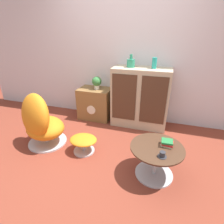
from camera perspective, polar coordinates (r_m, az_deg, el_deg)
The scene contains 12 objects.
ground_plane at distance 2.51m, azimuth -5.50°, elevation -15.82°, with size 12.00×12.00×0.00m, color brown.
wall_back at distance 3.36m, azimuth 4.11°, elevation 19.21°, with size 6.40×0.06×2.60m.
sideboard at distance 3.21m, azimuth 9.18°, elevation 4.63°, with size 0.99×0.47×1.07m.
tv_console at distance 3.53m, azimuth -5.45°, elevation 2.80°, with size 0.63×0.45×0.62m.
egg_chair at distance 2.84m, azimuth -22.31°, elevation -3.14°, with size 0.82×0.80×0.87m.
ottoman at distance 2.61m, azimuth -9.33°, elevation -9.44°, with size 0.40×0.34×0.25m.
coffee_table at distance 2.23m, azimuth 14.08°, elevation -14.39°, with size 0.63×0.63×0.41m.
vase_leftmost at distance 3.09m, azimuth 6.18°, elevation 15.69°, with size 0.14×0.14×0.21m.
vase_inner_left at distance 3.04m, azimuth 13.67°, elevation 15.28°, with size 0.08×0.08×0.18m.
potted_plant at distance 3.37m, azimuth -5.00°, elevation 9.74°, with size 0.18×0.18×0.24m.
teacup at distance 1.99m, azimuth 16.11°, elevation -13.26°, with size 0.10×0.10×0.06m.
book_stack at distance 2.16m, azimuth 17.59°, elevation -9.64°, with size 0.15×0.14×0.07m.
Camera 1 is at (0.79, -1.73, 1.64)m, focal length 28.00 mm.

